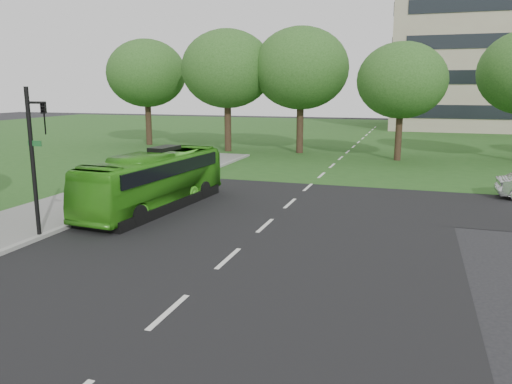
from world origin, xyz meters
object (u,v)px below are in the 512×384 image
at_px(tree_park_f, 146,73).
at_px(bus, 154,181).
at_px(tree_park_b, 301,69).
at_px(traffic_light, 36,152).
at_px(tree_park_a, 227,69).
at_px(tree_park_c, 402,81).

distance_m(tree_park_f, bus, 26.58).
xyz_separation_m(tree_park_b, traffic_light, (-3.33, -26.17, -3.66)).
height_order(tree_park_a, tree_park_c, tree_park_a).
relative_size(tree_park_b, traffic_light, 1.89).
relative_size(tree_park_f, bus, 1.08).
distance_m(bus, traffic_light, 5.84).
distance_m(tree_park_b, traffic_light, 26.63).
height_order(tree_park_c, bus, tree_park_c).
distance_m(tree_park_c, traffic_light, 26.77).
height_order(tree_park_a, bus, tree_park_a).
bearing_deg(tree_park_a, traffic_light, -83.93).
bearing_deg(tree_park_b, bus, -94.92).
bearing_deg(tree_park_b, tree_park_f, 173.64).
height_order(tree_park_c, traffic_light, tree_park_c).
distance_m(tree_park_a, tree_park_f, 9.16).
relative_size(tree_park_a, tree_park_c, 1.17).
bearing_deg(tree_park_c, tree_park_b, 165.73).
distance_m(tree_park_c, tree_park_f, 23.05).
bearing_deg(tree_park_f, traffic_light, -67.45).
bearing_deg(bus, tree_park_a, 106.59).
bearing_deg(traffic_light, tree_park_a, 74.28).
xyz_separation_m(tree_park_b, tree_park_c, (7.86, -2.00, -1.00)).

